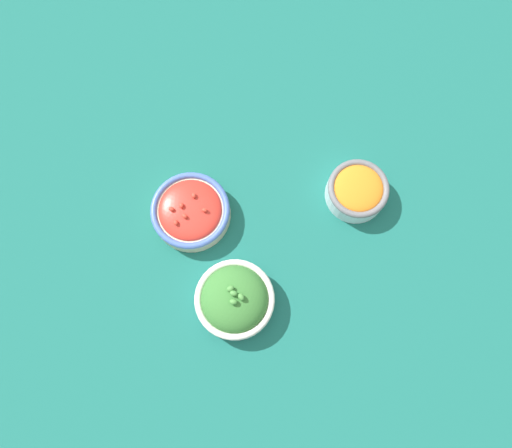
% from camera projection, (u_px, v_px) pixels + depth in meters
% --- Properties ---
extents(ground_plane, '(3.00, 3.00, 0.00)m').
position_uv_depth(ground_plane, '(256.00, 228.00, 0.94)').
color(ground_plane, '#196056').
extents(bowl_cherry_tomatoes, '(0.15, 0.15, 0.05)m').
position_uv_depth(bowl_cherry_tomatoes, '(191.00, 211.00, 0.93)').
color(bowl_cherry_tomatoes, beige).
rests_on(bowl_cherry_tomatoes, ground_plane).
extents(bowl_carrots, '(0.11, 0.11, 0.05)m').
position_uv_depth(bowl_carrots, '(357.00, 190.00, 0.93)').
color(bowl_carrots, silver).
rests_on(bowl_carrots, ground_plane).
extents(bowl_broccoli, '(0.14, 0.14, 0.08)m').
position_uv_depth(bowl_broccoli, '(235.00, 299.00, 0.88)').
color(bowl_broccoli, '#B2C1CC').
rests_on(bowl_broccoli, ground_plane).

